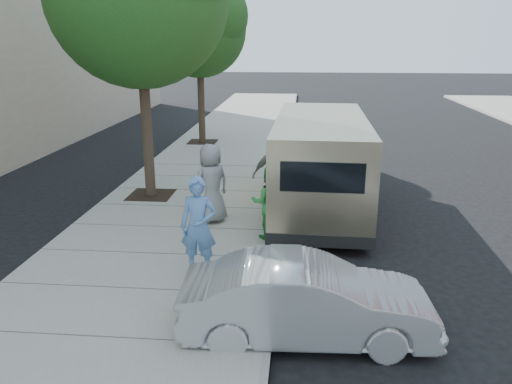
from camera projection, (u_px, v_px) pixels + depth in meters
ground at (218, 234)px, 11.58m from camera, size 120.00×120.00×0.00m
sidewalk at (176, 230)px, 11.64m from camera, size 5.00×60.00×0.15m
curb_face at (280, 233)px, 11.44m from camera, size 0.12×60.00×0.16m
tree_far at (200, 25)px, 19.86m from camera, size 3.92×3.80×6.49m
parking_meter at (272, 190)px, 11.07m from camera, size 0.29×0.13×1.36m
van at (320, 162)px, 12.94m from camera, size 2.38×6.68×2.46m
sedan at (307, 301)px, 7.40m from camera, size 3.83×1.49×1.24m
person_officer at (198, 226)px, 9.08m from camera, size 0.69×0.47×1.85m
person_green_shirt at (269, 202)px, 10.77m from camera, size 0.82×0.65×1.62m
person_gray_shirt at (211, 183)px, 11.72m from camera, size 1.09×1.07×1.89m
person_striped_polo at (274, 175)px, 12.51m from camera, size 1.17×0.72×1.86m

